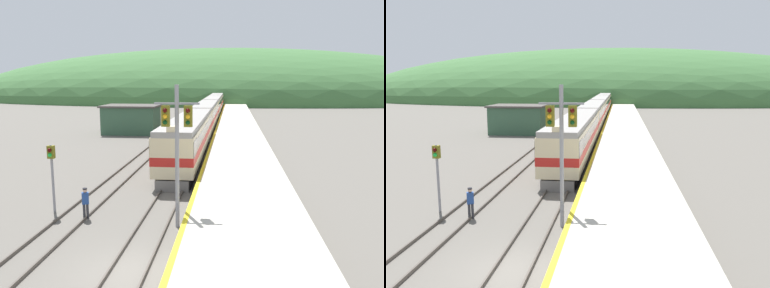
# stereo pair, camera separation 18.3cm
# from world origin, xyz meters

# --- Properties ---
(ground_plane) EXTENTS (500.00, 500.00, 0.00)m
(ground_plane) POSITION_xyz_m (0.00, 0.00, 0.00)
(ground_plane) COLOR #605B54
(track_main) EXTENTS (1.52, 180.00, 0.16)m
(track_main) POSITION_xyz_m (0.00, 70.00, 0.08)
(track_main) COLOR #4C443D
(track_main) RESTS_ON ground
(track_siding) EXTENTS (1.52, 180.00, 0.16)m
(track_siding) POSITION_xyz_m (-4.49, 70.00, 0.08)
(track_siding) COLOR #4C443D
(track_siding) RESTS_ON ground
(platform) EXTENTS (5.78, 140.00, 1.11)m
(platform) POSITION_xyz_m (4.65, 50.00, 0.55)
(platform) COLOR #BCB5A5
(platform) RESTS_ON ground
(distant_hills) EXTENTS (204.82, 92.17, 38.67)m
(distant_hills) POSITION_xyz_m (0.00, 134.17, 0.00)
(distant_hills) COLOR #3D6B38
(distant_hills) RESTS_ON ground
(station_shed) EXTENTS (7.72, 5.92, 3.96)m
(station_shed) POSITION_xyz_m (-10.10, 38.04, 2.00)
(station_shed) COLOR #385B42
(station_shed) RESTS_ON ground
(express_train_lead_car) EXTENTS (2.95, 21.40, 4.37)m
(express_train_lead_car) POSITION_xyz_m (0.00, 20.99, 2.19)
(express_train_lead_car) COLOR black
(express_train_lead_car) RESTS_ON ground
(carriage_second) EXTENTS (2.94, 20.29, 4.01)m
(carriage_second) POSITION_xyz_m (0.00, 42.95, 2.18)
(carriage_second) COLOR black
(carriage_second) RESTS_ON ground
(carriage_third) EXTENTS (2.94, 20.29, 4.01)m
(carriage_third) POSITION_xyz_m (0.00, 64.12, 2.18)
(carriage_third) COLOR black
(carriage_third) RESTS_ON ground
(carriage_fourth) EXTENTS (2.94, 20.29, 4.01)m
(carriage_fourth) POSITION_xyz_m (0.00, 85.28, 2.18)
(carriage_fourth) COLOR black
(carriage_fourth) RESTS_ON ground
(signal_mast_main) EXTENTS (2.20, 0.42, 7.12)m
(signal_mast_main) POSITION_xyz_m (1.25, 4.74, 4.66)
(signal_mast_main) COLOR gray
(signal_mast_main) RESTS_ON ground
(signal_post_siding) EXTENTS (0.36, 0.42, 3.84)m
(signal_post_siding) POSITION_xyz_m (-5.96, 6.16, 2.76)
(signal_post_siding) COLOR gray
(signal_post_siding) RESTS_ON ground
(track_worker) EXTENTS (0.42, 0.34, 1.70)m
(track_worker) POSITION_xyz_m (-3.79, 5.34, 0.96)
(track_worker) COLOR #2D2D33
(track_worker) RESTS_ON ground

